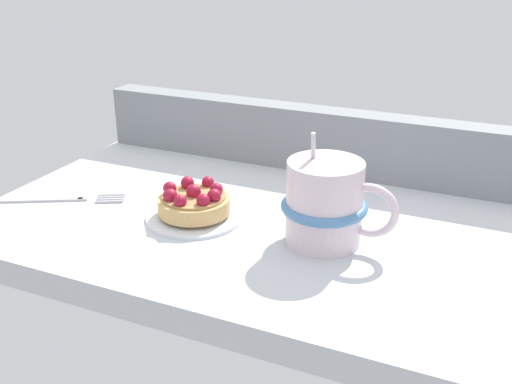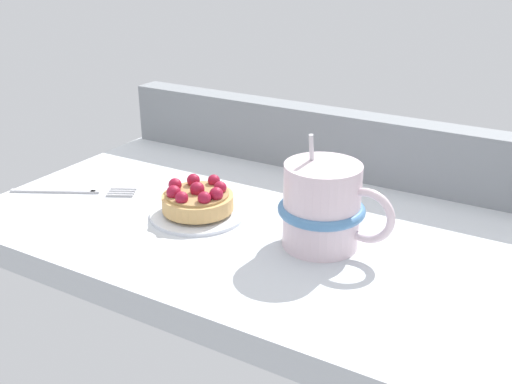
{
  "view_description": "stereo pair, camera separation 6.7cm",
  "coord_description": "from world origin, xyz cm",
  "px_view_note": "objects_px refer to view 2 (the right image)",
  "views": [
    {
      "loc": [
        26.84,
        -59.49,
        31.0
      ],
      "look_at": [
        1.64,
        -3.12,
        4.67
      ],
      "focal_mm": 41.91,
      "sensor_mm": 36.0,
      "label": 1
    },
    {
      "loc": [
        32.81,
        -56.42,
        31.0
      ],
      "look_at": [
        1.64,
        -3.12,
        4.67
      ],
      "focal_mm": 41.91,
      "sensor_mm": 36.0,
      "label": 2
    }
  ],
  "objects_px": {
    "raspberry_tart": "(197,199)",
    "dessert_plate": "(198,212)",
    "coffee_mug": "(323,206)",
    "dessert_fork": "(74,190)"
  },
  "relations": [
    {
      "from": "dessert_plate",
      "to": "coffee_mug",
      "type": "relative_size",
      "value": 0.91
    },
    {
      "from": "coffee_mug",
      "to": "raspberry_tart",
      "type": "bearing_deg",
      "value": -177.69
    },
    {
      "from": "raspberry_tart",
      "to": "dessert_fork",
      "type": "xyz_separation_m",
      "value": [
        -0.18,
        -0.02,
        -0.02
      ]
    },
    {
      "from": "raspberry_tart",
      "to": "dessert_plate",
      "type": "bearing_deg",
      "value": 66.88
    },
    {
      "from": "raspberry_tart",
      "to": "dessert_fork",
      "type": "distance_m",
      "value": 0.18
    },
    {
      "from": "dessert_plate",
      "to": "raspberry_tart",
      "type": "distance_m",
      "value": 0.02
    },
    {
      "from": "coffee_mug",
      "to": "dessert_plate",
      "type": "bearing_deg",
      "value": -177.78
    },
    {
      "from": "dessert_plate",
      "to": "coffee_mug",
      "type": "distance_m",
      "value": 0.17
    },
    {
      "from": "coffee_mug",
      "to": "dessert_fork",
      "type": "relative_size",
      "value": 0.83
    },
    {
      "from": "raspberry_tart",
      "to": "coffee_mug",
      "type": "xyz_separation_m",
      "value": [
        0.16,
        0.01,
        0.02
      ]
    }
  ]
}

